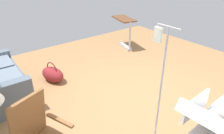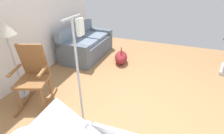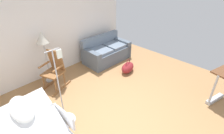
# 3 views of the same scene
# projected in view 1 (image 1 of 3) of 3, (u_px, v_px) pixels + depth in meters

# --- Properties ---
(ground_plane) EXTENTS (6.67, 6.67, 0.00)m
(ground_plane) POSITION_uv_depth(u_px,v_px,m) (137.00, 94.00, 3.90)
(ground_plane) COLOR #9E7247
(overbed_table) EXTENTS (0.88, 0.59, 0.84)m
(overbed_table) POSITION_uv_depth(u_px,v_px,m) (125.00, 29.00, 5.80)
(overbed_table) COLOR #B2B5BA
(overbed_table) RESTS_ON ground
(duffel_bag) EXTENTS (0.62, 0.46, 0.43)m
(duffel_bag) POSITION_uv_depth(u_px,v_px,m) (53.00, 74.00, 4.27)
(duffel_bag) COLOR maroon
(duffel_bag) RESTS_ON ground
(iv_pole) EXTENTS (0.44, 0.44, 1.69)m
(iv_pole) POSITION_uv_depth(u_px,v_px,m) (154.00, 134.00, 2.66)
(iv_pole) COLOR #B2B5BA
(iv_pole) RESTS_ON ground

